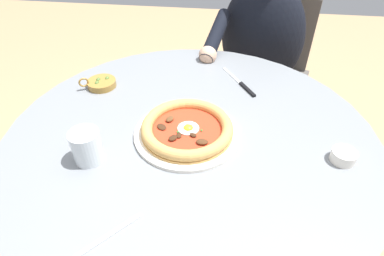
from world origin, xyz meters
The scene contains 9 objects.
dining_table centered at (0.00, 0.00, 0.57)m, with size 1.06×1.06×0.71m.
pizza_on_plate centered at (0.01, -0.01, 0.73)m, with size 0.30×0.30×0.04m.
water_glass centered at (0.14, -0.25, 0.75)m, with size 0.08×0.08×0.09m.
steak_knife centered at (-0.27, 0.15, 0.71)m, with size 0.18×0.12×0.01m.
ramekin_capers centered at (0.06, 0.40, 0.73)m, with size 0.06×0.06×0.03m.
olive_pan centered at (-0.21, -0.33, 0.72)m, with size 0.10×0.11×0.05m.
fork_utensil centered at (0.35, -0.13, 0.71)m, with size 0.13×0.12×0.00m.
diner_person centered at (-0.69, 0.23, 0.51)m, with size 0.48×0.46×1.14m.
cafe_chair_diner centered at (-0.83, 0.27, 0.50)m, with size 0.55×0.55×0.82m.
Camera 1 is at (0.69, 0.09, 1.31)m, focal length 30.25 mm.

